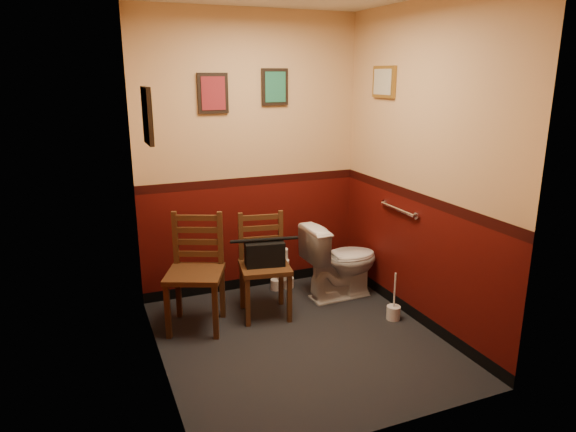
# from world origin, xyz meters

# --- Properties ---
(floor) EXTENTS (2.20, 2.40, 0.00)m
(floor) POSITION_xyz_m (0.00, 0.00, 0.00)
(floor) COLOR black
(floor) RESTS_ON ground
(wall_back) EXTENTS (2.20, 0.00, 2.70)m
(wall_back) POSITION_xyz_m (0.00, 1.20, 1.35)
(wall_back) COLOR #430A06
(wall_back) RESTS_ON ground
(wall_front) EXTENTS (2.20, 0.00, 2.70)m
(wall_front) POSITION_xyz_m (0.00, -1.20, 1.35)
(wall_front) COLOR #430A06
(wall_front) RESTS_ON ground
(wall_left) EXTENTS (0.00, 2.40, 2.70)m
(wall_left) POSITION_xyz_m (-1.10, 0.00, 1.35)
(wall_left) COLOR #430A06
(wall_left) RESTS_ON ground
(wall_right) EXTENTS (0.00, 2.40, 2.70)m
(wall_right) POSITION_xyz_m (1.10, 0.00, 1.35)
(wall_right) COLOR #430A06
(wall_right) RESTS_ON ground
(grab_bar) EXTENTS (0.05, 0.56, 0.06)m
(grab_bar) POSITION_xyz_m (1.07, 0.25, 0.95)
(grab_bar) COLOR silver
(grab_bar) RESTS_ON wall_right
(framed_print_back_a) EXTENTS (0.28, 0.04, 0.36)m
(framed_print_back_a) POSITION_xyz_m (-0.35, 1.18, 1.95)
(framed_print_back_a) COLOR black
(framed_print_back_a) RESTS_ON wall_back
(framed_print_back_b) EXTENTS (0.26, 0.04, 0.34)m
(framed_print_back_b) POSITION_xyz_m (0.25, 1.18, 2.00)
(framed_print_back_b) COLOR black
(framed_print_back_b) RESTS_ON wall_back
(framed_print_left) EXTENTS (0.04, 0.30, 0.38)m
(framed_print_left) POSITION_xyz_m (-1.08, 0.10, 1.85)
(framed_print_left) COLOR black
(framed_print_left) RESTS_ON wall_left
(framed_print_right) EXTENTS (0.04, 0.34, 0.28)m
(framed_print_right) POSITION_xyz_m (1.08, 0.60, 2.05)
(framed_print_right) COLOR olive
(framed_print_right) RESTS_ON wall_right
(toilet) EXTENTS (0.76, 0.44, 0.73)m
(toilet) POSITION_xyz_m (0.72, 0.65, 0.37)
(toilet) COLOR white
(toilet) RESTS_ON floor
(toilet_brush) EXTENTS (0.12, 0.12, 0.44)m
(toilet_brush) POSITION_xyz_m (0.93, 0.03, 0.07)
(toilet_brush) COLOR silver
(toilet_brush) RESTS_ON floor
(chair_left) EXTENTS (0.60, 0.60, 0.98)m
(chair_left) POSITION_xyz_m (-0.71, 0.59, 0.49)
(chair_left) COLOR #492A15
(chair_left) RESTS_ON floor
(chair_right) EXTENTS (0.50, 0.50, 0.92)m
(chair_right) POSITION_xyz_m (-0.09, 0.59, 0.46)
(chair_right) COLOR #492A15
(chair_right) RESTS_ON floor
(handbag) EXTENTS (0.37, 0.23, 0.25)m
(handbag) POSITION_xyz_m (-0.10, 0.55, 0.59)
(handbag) COLOR black
(handbag) RESTS_ON chair_right
(tp_stack) EXTENTS (0.25, 0.15, 0.43)m
(tp_stack) POSITION_xyz_m (0.26, 1.03, 0.18)
(tp_stack) COLOR silver
(tp_stack) RESTS_ON floor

